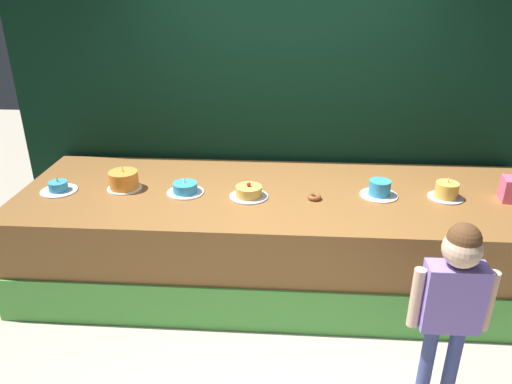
{
  "coord_description": "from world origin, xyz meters",
  "views": [
    {
      "loc": [
        0.03,
        -2.83,
        2.4
      ],
      "look_at": [
        -0.19,
        0.42,
        0.93
      ],
      "focal_mm": 34.08,
      "sensor_mm": 36.0,
      "label": 1
    }
  ],
  "objects_px": {
    "donut": "(314,197)",
    "cake_left": "(124,180)",
    "cake_right": "(379,189)",
    "cake_center_left": "(185,188)",
    "cake_far_left": "(58,188)",
    "child_figure": "(454,292)",
    "cake_center_right": "(249,192)",
    "cake_far_right": "(446,191)"
  },
  "relations": [
    {
      "from": "donut",
      "to": "cake_left",
      "type": "xyz_separation_m",
      "value": [
        -1.52,
        0.1,
        0.05
      ]
    },
    {
      "from": "cake_right",
      "to": "cake_center_left",
      "type": "bearing_deg",
      "value": -178.14
    },
    {
      "from": "cake_far_left",
      "to": "cake_center_left",
      "type": "distance_m",
      "value": 1.02
    },
    {
      "from": "child_figure",
      "to": "cake_center_right",
      "type": "distance_m",
      "value": 1.66
    },
    {
      "from": "cake_center_right",
      "to": "cake_right",
      "type": "xyz_separation_m",
      "value": [
        1.01,
        0.09,
        0.01
      ]
    },
    {
      "from": "cake_center_right",
      "to": "cake_center_left",
      "type": "bearing_deg",
      "value": 175.23
    },
    {
      "from": "cake_left",
      "to": "cake_center_right",
      "type": "height_order",
      "value": "cake_left"
    },
    {
      "from": "donut",
      "to": "cake_right",
      "type": "relative_size",
      "value": 0.37
    },
    {
      "from": "donut",
      "to": "cake_far_right",
      "type": "relative_size",
      "value": 0.4
    },
    {
      "from": "cake_far_right",
      "to": "child_figure",
      "type": "bearing_deg",
      "value": -103.44
    },
    {
      "from": "child_figure",
      "to": "cake_far_right",
      "type": "height_order",
      "value": "child_figure"
    },
    {
      "from": "donut",
      "to": "cake_far_left",
      "type": "distance_m",
      "value": 2.03
    },
    {
      "from": "cake_center_left",
      "to": "cake_far_right",
      "type": "distance_m",
      "value": 2.03
    },
    {
      "from": "cake_center_left",
      "to": "cake_right",
      "type": "relative_size",
      "value": 0.99
    },
    {
      "from": "donut",
      "to": "cake_far_left",
      "type": "relative_size",
      "value": 0.37
    },
    {
      "from": "donut",
      "to": "cake_far_right",
      "type": "bearing_deg",
      "value": 5.05
    },
    {
      "from": "cake_far_left",
      "to": "cake_left",
      "type": "distance_m",
      "value": 0.52
    },
    {
      "from": "cake_far_left",
      "to": "cake_far_right",
      "type": "height_order",
      "value": "cake_far_right"
    },
    {
      "from": "donut",
      "to": "cake_center_left",
      "type": "bearing_deg",
      "value": 177.2
    },
    {
      "from": "cake_left",
      "to": "cake_far_right",
      "type": "xyz_separation_m",
      "value": [
        2.54,
        -0.01,
        -0.01
      ]
    },
    {
      "from": "cake_center_right",
      "to": "cake_far_left",
      "type": "bearing_deg",
      "value": 179.82
    },
    {
      "from": "cake_center_right",
      "to": "cake_right",
      "type": "height_order",
      "value": "cake_right"
    },
    {
      "from": "cake_left",
      "to": "cake_far_right",
      "type": "height_order",
      "value": "cake_left"
    },
    {
      "from": "cake_far_left",
      "to": "cake_left",
      "type": "relative_size",
      "value": 1.04
    },
    {
      "from": "child_figure",
      "to": "donut",
      "type": "height_order",
      "value": "child_figure"
    },
    {
      "from": "child_figure",
      "to": "cake_far_left",
      "type": "relative_size",
      "value": 4.18
    },
    {
      "from": "cake_far_right",
      "to": "cake_right",
      "type": "bearing_deg",
      "value": 178.95
    },
    {
      "from": "donut",
      "to": "cake_center_left",
      "type": "distance_m",
      "value": 1.02
    },
    {
      "from": "cake_far_left",
      "to": "cake_right",
      "type": "xyz_separation_m",
      "value": [
        2.54,
        0.09,
        0.02
      ]
    },
    {
      "from": "cake_center_left",
      "to": "cake_far_right",
      "type": "xyz_separation_m",
      "value": [
        2.03,
        0.04,
        0.02
      ]
    },
    {
      "from": "cake_center_left",
      "to": "cake_center_right",
      "type": "height_order",
      "value": "cake_center_left"
    },
    {
      "from": "cake_center_right",
      "to": "cake_far_right",
      "type": "bearing_deg",
      "value": 3.1
    },
    {
      "from": "donut",
      "to": "cake_center_right",
      "type": "height_order",
      "value": "cake_center_right"
    },
    {
      "from": "cake_center_right",
      "to": "cake_left",
      "type": "bearing_deg",
      "value": 174.83
    },
    {
      "from": "cake_left",
      "to": "cake_right",
      "type": "distance_m",
      "value": 2.03
    },
    {
      "from": "donut",
      "to": "cake_far_left",
      "type": "bearing_deg",
      "value": 179.66
    },
    {
      "from": "cake_far_left",
      "to": "cake_far_right",
      "type": "distance_m",
      "value": 3.04
    },
    {
      "from": "child_figure",
      "to": "cake_far_right",
      "type": "distance_m",
      "value": 1.23
    },
    {
      "from": "cake_center_right",
      "to": "cake_right",
      "type": "relative_size",
      "value": 1.03
    },
    {
      "from": "cake_center_left",
      "to": "cake_center_right",
      "type": "xyz_separation_m",
      "value": [
        0.51,
        -0.04,
        0.0
      ]
    },
    {
      "from": "donut",
      "to": "cake_center_right",
      "type": "distance_m",
      "value": 0.51
    },
    {
      "from": "cake_center_left",
      "to": "cake_center_right",
      "type": "bearing_deg",
      "value": -4.77
    }
  ]
}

